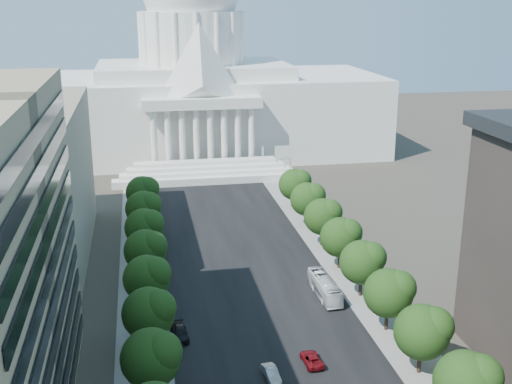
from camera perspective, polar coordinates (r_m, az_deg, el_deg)
road_asphalt at (r=124.92m, az=-1.41°, el=-6.26°), size 30.00×260.00×0.01m
sidewalk_left at (r=123.65m, az=-10.20°, el=-6.79°), size 8.00×260.00×0.02m
sidewalk_right at (r=129.02m, az=6.99°, el=-5.61°), size 8.00×260.00×0.02m
capitol at (r=211.13m, az=-5.58°, el=8.90°), size 120.00×56.00×73.00m
tree_l_d at (r=83.08m, az=-9.12°, el=-14.26°), size 7.79×7.60×9.97m
tree_l_e at (r=93.57m, az=-9.34°, el=-10.48°), size 7.79×7.60×9.97m
tree_l_f at (r=104.39m, az=-9.52°, el=-7.48°), size 7.79×7.60×9.97m
tree_l_g at (r=115.45m, az=-9.66°, el=-5.05°), size 7.79×7.60×9.97m
tree_l_h at (r=126.67m, az=-9.77°, el=-3.04°), size 7.79×7.60×9.97m
tree_l_i at (r=138.03m, az=-9.87°, el=-1.36°), size 7.79×7.60×9.97m
tree_l_j at (r=149.49m, az=-9.95°, el=0.06°), size 7.79×7.60×9.97m
tree_r_c at (r=81.51m, az=18.43°, el=-15.65°), size 7.79×7.60×9.97m
tree_r_d at (r=90.61m, az=14.79°, el=-11.82°), size 7.79×7.60×9.97m
tree_r_e at (r=100.32m, az=11.91°, el=-8.67°), size 7.79×7.60×9.97m
tree_r_f at (r=110.48m, az=9.58°, el=-6.07°), size 7.79×7.60×9.97m
tree_r_g at (r=120.98m, az=7.67°, el=-3.91°), size 7.79×7.60×9.97m
tree_r_h at (r=131.74m, az=6.07°, el=-2.10°), size 7.79×7.60×9.97m
tree_r_i at (r=142.69m, az=4.72°, el=-0.56°), size 7.79×7.60×9.97m
tree_r_j at (r=153.80m, az=3.57°, el=0.76°), size 7.79×7.60×9.97m
streetlight_c at (r=101.33m, az=12.67°, el=-8.85°), size 2.61×0.44×9.00m
streetlight_d at (r=122.74m, az=8.18°, el=-3.94°), size 2.61×0.44×9.00m
streetlight_e at (r=145.30m, az=5.09°, el=-0.50°), size 2.61×0.44×9.00m
streetlight_f at (r=168.55m, az=2.84°, el=2.00°), size 2.61×0.44×9.00m
car_silver at (r=89.35m, az=1.38°, el=-15.88°), size 2.09×4.81×1.54m
car_red at (r=92.88m, az=4.98°, el=-14.59°), size 2.66×5.30×1.44m
car_dark_b at (r=99.28m, az=-6.78°, el=-12.36°), size 2.73×5.76×1.62m
city_bus at (r=111.47m, az=6.12°, el=-8.41°), size 3.08×11.99×3.32m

